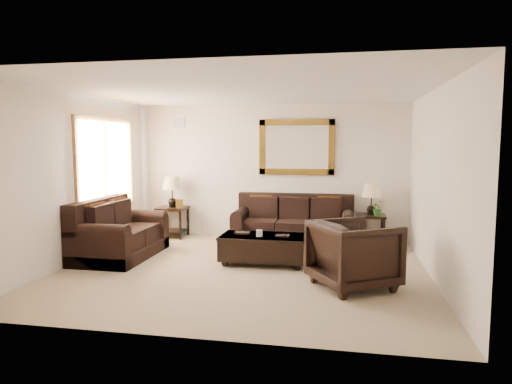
% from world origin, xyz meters
% --- Properties ---
extents(room, '(5.51, 5.01, 2.71)m').
position_xyz_m(room, '(0.00, 0.00, 1.35)').
color(room, tan).
rests_on(room, ground).
extents(window, '(0.07, 1.96, 1.66)m').
position_xyz_m(window, '(-2.70, 0.90, 1.55)').
color(window, white).
rests_on(window, room).
extents(mirror, '(1.50, 0.06, 1.10)m').
position_xyz_m(mirror, '(0.56, 2.47, 1.85)').
color(mirror, '#44240D').
rests_on(mirror, room).
extents(air_vent, '(0.25, 0.02, 0.18)m').
position_xyz_m(air_vent, '(-1.90, 2.48, 2.35)').
color(air_vent, '#999999').
rests_on(air_vent, room).
extents(sofa, '(2.28, 0.99, 0.93)m').
position_xyz_m(sofa, '(0.56, 2.05, 0.34)').
color(sofa, black).
rests_on(sofa, room).
extents(loveseat, '(1.04, 1.75, 0.99)m').
position_xyz_m(loveseat, '(-2.27, 0.42, 0.36)').
color(loveseat, black).
rests_on(loveseat, room).
extents(end_table_left, '(0.57, 0.57, 1.26)m').
position_xyz_m(end_table_left, '(-1.95, 2.17, 0.82)').
color(end_table_left, black).
rests_on(end_table_left, room).
extents(end_table_right, '(0.53, 0.53, 1.17)m').
position_xyz_m(end_table_right, '(2.02, 2.19, 0.76)').
color(end_table_right, black).
rests_on(end_table_right, room).
extents(coffee_table, '(1.37, 0.75, 0.58)m').
position_xyz_m(coffee_table, '(0.25, 0.42, 0.29)').
color(coffee_table, black).
rests_on(coffee_table, room).
extents(armchair, '(1.27, 1.29, 0.99)m').
position_xyz_m(armchair, '(1.64, -0.55, 0.50)').
color(armchair, black).
rests_on(armchair, floor).
extents(potted_plant, '(0.35, 0.36, 0.22)m').
position_xyz_m(potted_plant, '(2.13, 2.10, 0.69)').
color(potted_plant, '#29551D').
rests_on(potted_plant, end_table_right).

